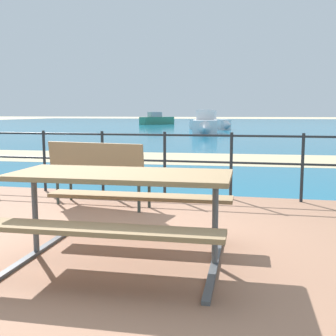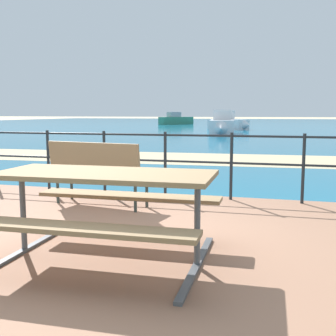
{
  "view_description": "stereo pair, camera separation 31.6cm",
  "coord_description": "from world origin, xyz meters",
  "px_view_note": "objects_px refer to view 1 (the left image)",
  "views": [
    {
      "loc": [
        1.39,
        -3.65,
        1.31
      ],
      "look_at": [
        0.08,
        2.28,
        0.5
      ],
      "focal_mm": 44.94,
      "sensor_mm": 36.0,
      "label": 1
    },
    {
      "loc": [
        1.7,
        -3.57,
        1.31
      ],
      "look_at": [
        0.08,
        2.28,
        0.5
      ],
      "focal_mm": 44.94,
      "sensor_mm": 36.0,
      "label": 2
    }
  ],
  "objects_px": {
    "picnic_table": "(121,193)",
    "boat_mid": "(211,123)",
    "boat_near": "(158,120)",
    "boat_far": "(205,125)",
    "park_bench": "(99,168)"
  },
  "relations": [
    {
      "from": "boat_far",
      "to": "boat_mid",
      "type": "bearing_deg",
      "value": 177.02
    },
    {
      "from": "picnic_table",
      "to": "park_bench",
      "type": "distance_m",
      "value": 2.09
    },
    {
      "from": "picnic_table",
      "to": "boat_mid",
      "type": "relative_size",
      "value": 0.52
    },
    {
      "from": "park_bench",
      "to": "boat_mid",
      "type": "relative_size",
      "value": 0.41
    },
    {
      "from": "boat_near",
      "to": "park_bench",
      "type": "bearing_deg",
      "value": -130.78
    },
    {
      "from": "boat_mid",
      "to": "picnic_table",
      "type": "bearing_deg",
      "value": -54.76
    },
    {
      "from": "boat_near",
      "to": "picnic_table",
      "type": "bearing_deg",
      "value": -130.11
    },
    {
      "from": "picnic_table",
      "to": "boat_mid",
      "type": "bearing_deg",
      "value": 93.6
    },
    {
      "from": "park_bench",
      "to": "boat_far",
      "type": "bearing_deg",
      "value": -76.13
    },
    {
      "from": "boat_near",
      "to": "boat_mid",
      "type": "xyz_separation_m",
      "value": [
        7.38,
        -12.76,
        -0.0
      ]
    },
    {
      "from": "park_bench",
      "to": "boat_mid",
      "type": "height_order",
      "value": "boat_mid"
    },
    {
      "from": "boat_near",
      "to": "boat_mid",
      "type": "bearing_deg",
      "value": -113.54
    },
    {
      "from": "park_bench",
      "to": "picnic_table",
      "type": "bearing_deg",
      "value": 127.13
    },
    {
      "from": "boat_near",
      "to": "boat_mid",
      "type": "distance_m",
      "value": 14.74
    },
    {
      "from": "boat_near",
      "to": "boat_far",
      "type": "xyz_separation_m",
      "value": [
        7.89,
        -19.95,
        0.03
      ]
    }
  ]
}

